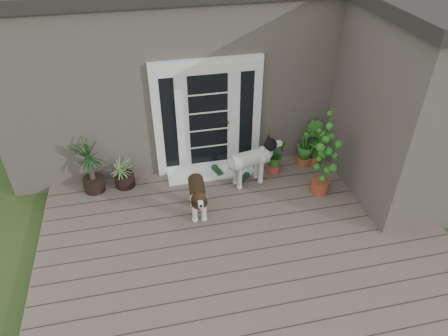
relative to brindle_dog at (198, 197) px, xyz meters
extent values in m
cube|color=#6B5B4C|center=(0.61, -0.99, -0.40)|extent=(6.20, 4.60, 0.12)
cube|color=#665E54|center=(0.61, 3.26, 1.09)|extent=(7.40, 4.00, 3.10)
cube|color=#665E54|center=(3.51, 0.11, 1.09)|extent=(1.60, 2.40, 3.10)
cube|color=#2D2826|center=(3.51, 0.11, 2.74)|extent=(1.80, 2.60, 0.20)
cube|color=white|center=(0.41, 1.21, 0.73)|extent=(1.90, 0.14, 2.15)
cube|color=white|center=(0.41, 1.01, -0.32)|extent=(1.60, 0.40, 0.05)
imported|color=#19581D|center=(1.57, 0.85, -0.08)|extent=(0.57, 0.57, 0.52)
imported|color=#275719|center=(2.41, 0.98, -0.03)|extent=(0.59, 0.59, 0.63)
imported|color=#23621C|center=(2.21, 0.97, -0.04)|extent=(0.54, 0.54, 0.61)
camera|label=1|loc=(-0.67, -5.02, 4.21)|focal=32.86mm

